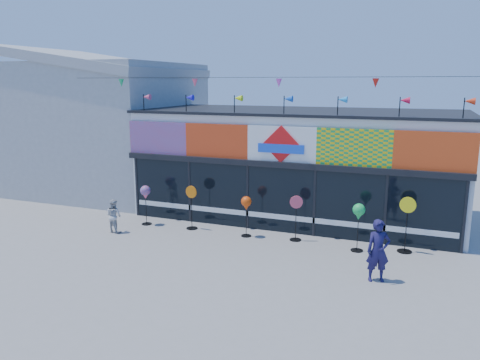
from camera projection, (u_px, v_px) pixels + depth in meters
The scene contains 11 objects.
ground at pixel (246, 267), 13.30m from camera, with size 80.00×80.00×0.00m, color gray.
kite_shop at pixel (299, 163), 18.31m from camera, with size 16.00×5.70×5.31m.
neighbour_building at pixel (103, 123), 22.56m from camera, with size 8.18×7.20×6.87m.
spinner_0 at pixel (145, 193), 17.03m from camera, with size 0.37×0.37×1.46m.
spinner_1 at pixel (192, 206), 16.59m from camera, with size 0.44×0.40×1.57m.
spinner_2 at pixel (246, 204), 15.71m from camera, with size 0.35×0.35×1.40m.
spinner_3 at pixel (296, 217), 15.37m from camera, with size 0.41×0.39×1.52m.
spinner_4 at pixel (359, 213), 14.31m from camera, with size 0.38×0.38×1.52m.
spinner_5 at pixel (407, 223), 14.27m from camera, with size 0.49×0.45×1.75m.
adult_man at pixel (378, 251), 12.20m from camera, with size 0.61×0.40×1.67m, color #1A1645.
child at pixel (114, 216), 16.27m from camera, with size 0.57×0.33×1.18m, color #BABABA.
Camera 1 is at (4.35, -11.73, 5.15)m, focal length 35.00 mm.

